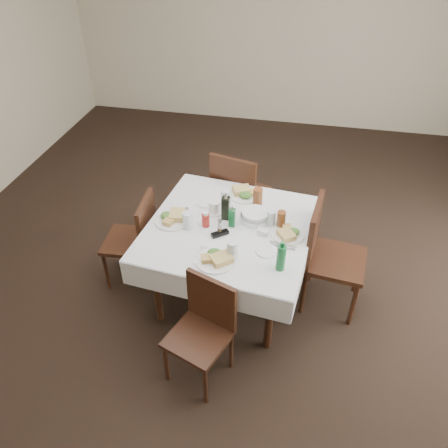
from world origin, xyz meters
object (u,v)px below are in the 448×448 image
water_w (188,220)px  water_s (232,250)px  oil_cruet_green (232,217)px  green_bottle (281,257)px  chair_west (137,235)px  oil_cruet_dark (226,207)px  ketchup_bottle (206,220)px  water_e (271,218)px  water_n (225,198)px  dining_table (229,234)px  chair_north (237,191)px  coffee_mug (215,208)px  chair_east (325,250)px  bread_basket (255,216)px  chair_south (204,324)px

water_w → water_s: bearing=-33.8°
oil_cruet_green → green_bottle: bearing=-44.4°
chair_west → oil_cruet_green: (0.85, -0.02, 0.35)m
oil_cruet_dark → green_bottle: size_ratio=1.06×
ketchup_bottle → water_w: bearing=-158.0°
water_s → water_e: (0.23, 0.46, -0.01)m
chair_west → oil_cruet_dark: bearing=4.9°
water_n → green_bottle: green_bottle is taller
water_e → oil_cruet_dark: size_ratio=0.50×
green_bottle → dining_table: bearing=137.5°
chair_north → water_e: (0.40, -0.71, 0.26)m
water_s → water_w: bearing=146.2°
water_s → dining_table: bearing=104.2°
water_s → green_bottle: 0.36m
oil_cruet_green → ketchup_bottle: 0.21m
water_s → coffee_mug: (-0.25, 0.52, -0.03)m
chair_east → coffee_mug: chair_east is taller
chair_west → oil_cruet_dark: oil_cruet_dark is taller
chair_west → green_bottle: green_bottle is taller
dining_table → oil_cruet_green: 0.17m
water_e → green_bottle: 0.52m
chair_west → bread_basket: bearing=5.2°
dining_table → bread_basket: (0.19, 0.12, 0.12)m
water_e → bread_basket: size_ratio=0.53×
ketchup_bottle → green_bottle: green_bottle is taller
chair_west → oil_cruet_green: oil_cruet_green is taller
dining_table → ketchup_bottle: ketchup_bottle is taller
ketchup_bottle → chair_south: bearing=-77.8°
chair_west → water_s: (0.92, -0.39, 0.33)m
dining_table → chair_south: bearing=-91.9°
chair_west → coffee_mug: (0.67, 0.13, 0.31)m
water_w → green_bottle: green_bottle is taller
chair_east → water_n: bearing=167.5°
ketchup_bottle → coffee_mug: bearing=81.2°
dining_table → chair_west: 0.85m
oil_cruet_dark → ketchup_bottle: bearing=-136.0°
water_s → coffee_mug: bearing=115.5°
chair_north → coffee_mug: chair_north is taller
water_e → water_w: (-0.64, -0.18, 0.01)m
water_n → oil_cruet_dark: size_ratio=0.55×
water_n → coffee_mug: bearing=-117.8°
oil_cruet_dark → oil_cruet_green: size_ratio=1.27×
coffee_mug → green_bottle: size_ratio=0.60×
coffee_mug → water_s: bearing=-64.5°
dining_table → oil_cruet_dark: oil_cruet_dark is taller
chair_south → green_bottle: bearing=37.9°
chair_west → water_n: (0.74, 0.25, 0.33)m
water_s → coffee_mug: 0.58m
dining_table → water_n: 0.33m
chair_north → ketchup_bottle: bearing=-97.5°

